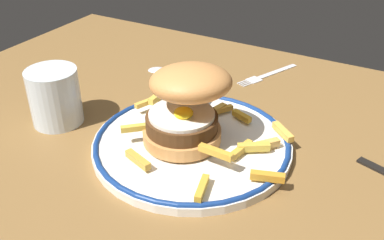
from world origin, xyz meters
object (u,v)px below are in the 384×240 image
water_glass (55,100)px  burger (187,103)px  dinner_plate (192,143)px  spoon (165,69)px  fork (267,75)px

water_glass → burger: bearing=10.2°
water_glass → dinner_plate: bearing=10.0°
burger → spoon: (-16.42, 20.18, -6.77)cm
burger → fork: 28.41cm
dinner_plate → fork: 27.46cm
water_glass → fork: size_ratio=0.63×
dinner_plate → spoon: 26.47cm
burger → fork: (1.49, 27.51, -6.94)cm
dinner_plate → burger: (-0.78, -0.06, 6.29)cm
spoon → burger: bearing=-50.9°
water_glass → spoon: 24.54cm
water_glass → fork: bearing=54.6°
spoon → fork: bearing=22.3°
dinner_plate → spoon: size_ratio=2.26×
fork → spoon: bearing=-157.7°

